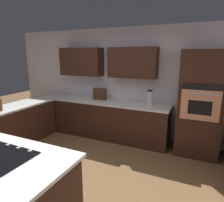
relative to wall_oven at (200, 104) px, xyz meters
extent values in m
plane|color=brown|center=(1.85, 1.72, -1.04)|extent=(14.00, 14.00, 0.00)
cube|color=silver|center=(1.85, -0.38, 0.26)|extent=(6.00, 0.10, 2.60)
cube|color=#381E14|center=(1.45, -0.16, 0.77)|extent=(1.10, 0.34, 0.68)
cube|color=#381E14|center=(2.80, -0.16, 0.77)|extent=(1.10, 0.34, 0.68)
cube|color=#381E14|center=(1.95, 0.00, -0.61)|extent=(2.80, 0.60, 0.86)
cube|color=silver|center=(1.95, 0.00, -0.16)|extent=(2.84, 0.64, 0.04)
cube|color=#381E14|center=(3.67, 1.17, -0.61)|extent=(0.60, 2.90, 0.86)
cube|color=silver|center=(3.67, 1.17, -0.16)|extent=(0.64, 2.94, 0.04)
cube|color=#381E14|center=(1.97, 2.85, -0.61)|extent=(1.61, 0.90, 0.86)
cube|color=#381E14|center=(0.00, 0.00, 0.00)|extent=(0.80, 0.60, 2.08)
cube|color=tan|center=(0.00, 0.31, 0.05)|extent=(0.66, 0.03, 0.56)
cube|color=black|center=(0.00, 0.32, 0.01)|extent=(0.40, 0.01, 0.26)
cube|color=black|center=(0.00, 0.31, 0.38)|extent=(0.66, 0.02, 0.11)
cylinder|color=silver|center=(0.00, 0.35, 0.27)|extent=(0.56, 0.02, 0.02)
cylinder|color=#B2B2B7|center=(1.70, 2.62, -0.12)|extent=(0.04, 0.04, 0.02)
cylinder|color=#B2B2B7|center=(1.88, 2.62, -0.12)|extent=(0.04, 0.04, 0.02)
cylinder|color=#B2B2B7|center=(2.06, 2.62, -0.12)|extent=(0.04, 0.04, 0.02)
cylinder|color=beige|center=(1.00, -0.03, -0.08)|extent=(0.15, 0.15, 0.11)
cylinder|color=silver|center=(1.00, -0.03, 0.07)|extent=(0.11, 0.11, 0.21)
cylinder|color=black|center=(1.00, -0.03, 0.19)|extent=(0.12, 0.12, 0.03)
cube|color=#472B19|center=(2.25, -0.08, 0.00)|extent=(0.34, 0.10, 0.28)
cube|color=#472B19|center=(2.25, -0.03, 0.00)|extent=(0.32, 0.02, 0.02)
cylinder|color=brown|center=(3.62, 1.56, -0.03)|extent=(0.07, 0.07, 0.22)
camera|label=1|loc=(0.04, 4.05, 0.94)|focal=31.25mm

